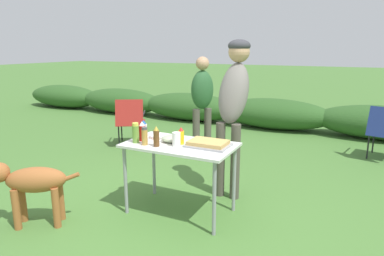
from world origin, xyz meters
name	(u,v)px	position (x,y,z in m)	size (l,w,h in m)	color
ground_plane	(181,211)	(0.00, 0.00, 0.00)	(60.00, 60.00, 0.00)	#477533
shrub_hedge	(274,114)	(0.00, 4.21, 0.32)	(14.40, 0.90, 0.63)	#2D5623
folding_table	(180,151)	(0.00, 0.00, 0.66)	(1.10, 0.64, 0.74)	silver
food_tray	(208,144)	(0.29, 0.04, 0.77)	(0.42, 0.30, 0.06)	#9E9EA3
plate_stack	(159,136)	(-0.31, 0.11, 0.76)	(0.21, 0.21, 0.03)	white
mixing_bowl	(171,139)	(-0.11, 0.03, 0.77)	(0.20, 0.20, 0.07)	#ADBC99
paper_cup_stack	(176,139)	(0.01, -0.09, 0.81)	(0.08, 0.08, 0.14)	white
beer_bottle	(156,137)	(-0.16, -0.18, 0.84)	(0.06, 0.06, 0.20)	brown
mustard_bottle	(181,136)	(0.01, 0.00, 0.82)	(0.06, 0.06, 0.17)	yellow
mayo_bottle	(144,129)	(-0.46, 0.05, 0.83)	(0.07, 0.07, 0.19)	silver
ketchup_bottle	(142,132)	(-0.41, -0.07, 0.84)	(0.07, 0.07, 0.21)	red
relish_jar	(136,133)	(-0.43, -0.15, 0.84)	(0.07, 0.07, 0.21)	olive
spice_jar	(145,136)	(-0.30, -0.18, 0.83)	(0.06, 0.06, 0.18)	#B2893D
standing_person_in_dark_puffer	(234,96)	(0.31, 0.70, 1.15)	(0.35, 0.50, 1.77)	#4C473D
standing_person_in_red_jacket	(202,97)	(-0.62, 1.90, 0.93)	(0.43, 0.43, 1.55)	#4C473D
dog	(31,182)	(-1.15, -0.86, 0.43)	(0.78, 0.55, 0.64)	#9E5B2D
camp_chair_green_behind_table	(130,119)	(-1.94, 1.81, 0.47)	(0.70, 0.74, 0.83)	maroon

